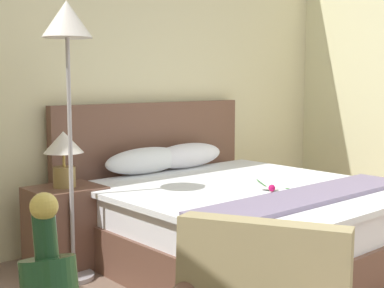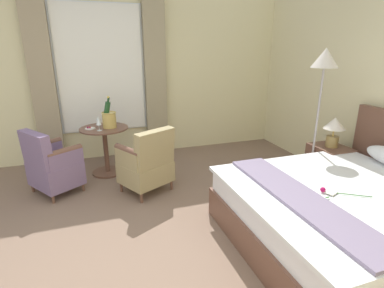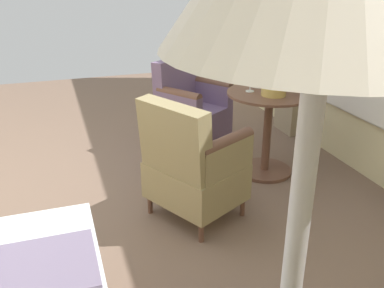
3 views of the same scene
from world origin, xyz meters
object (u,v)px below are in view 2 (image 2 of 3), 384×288
object	(u,v)px
armchair_facing_bed	(52,165)
armchair_by_window	(147,163)
bed	(352,211)
snack_plate	(90,128)
wine_glass_near_bucket	(98,119)
wine_glass_near_edge	(99,123)
bedside_lamp	(334,128)
champagne_bucket	(109,118)
side_table_round	(106,147)
floor_lamp_brass	(323,73)
nightstand	(328,167)

from	to	relation	value
armchair_facing_bed	armchair_by_window	bearing A→B (deg)	71.98
bed	snack_plate	size ratio (longest dim) A/B	14.62
wine_glass_near_bucket	wine_glass_near_edge	xyz separation A→B (m)	(0.34, -0.01, 0.02)
bedside_lamp	champagne_bucket	size ratio (longest dim) A/B	0.85
bed	armchair_by_window	xyz separation A→B (m)	(-1.71, -1.70, 0.09)
side_table_round	wine_glass_near_edge	distance (m)	0.45
bed	side_table_round	xyz separation A→B (m)	(-2.54, -2.18, 0.10)
floor_lamp_brass	champagne_bucket	bearing A→B (deg)	-118.91
champagne_bucket	wine_glass_near_bucket	xyz separation A→B (m)	(-0.20, -0.15, -0.05)
floor_lamp_brass	snack_plate	size ratio (longest dim) A/B	12.42
floor_lamp_brass	armchair_by_window	bearing A→B (deg)	-105.24
bed	armchair_facing_bed	bearing A→B (deg)	-125.90
floor_lamp_brass	armchair_facing_bed	bearing A→B (deg)	-106.24
bedside_lamp	side_table_round	xyz separation A→B (m)	(-1.49, -2.85, -0.43)
nightstand	snack_plate	xyz separation A→B (m)	(-1.48, -3.05, 0.44)
bedside_lamp	champagne_bucket	xyz separation A→B (m)	(-1.47, -2.77, 0.02)
side_table_round	armchair_by_window	world-z (taller)	armchair_by_window
floor_lamp_brass	wine_glass_near_bucket	distance (m)	3.21
champagne_bucket	snack_plate	bearing A→B (deg)	-92.31
wine_glass_near_bucket	armchair_facing_bed	distance (m)	1.01
side_table_round	wine_glass_near_edge	bearing A→B (deg)	-25.10
wine_glass_near_edge	snack_plate	bearing A→B (deg)	-138.81
nightstand	side_table_round	bearing A→B (deg)	-117.58
bedside_lamp	armchair_facing_bed	distance (m)	3.74
floor_lamp_brass	wine_glass_near_edge	bearing A→B (deg)	-115.24
nightstand	wine_glass_near_bucket	size ratio (longest dim) A/B	4.13
side_table_round	armchair_facing_bed	size ratio (longest dim) A/B	0.83
bedside_lamp	armchair_facing_bed	xyz separation A→B (m)	(-1.04, -3.56, -0.47)
bedside_lamp	floor_lamp_brass	world-z (taller)	floor_lamp_brass
bedside_lamp	champagne_bucket	distance (m)	3.14
snack_plate	side_table_round	bearing A→B (deg)	91.65
bedside_lamp	snack_plate	bearing A→B (deg)	-115.96
nightstand	bed	bearing A→B (deg)	-32.71
wine_glass_near_edge	champagne_bucket	bearing A→B (deg)	130.83
side_table_round	wine_glass_near_bucket	bearing A→B (deg)	-161.20
floor_lamp_brass	wine_glass_near_bucket	size ratio (longest dim) A/B	12.95
wine_glass_near_edge	armchair_facing_bed	bearing A→B (deg)	-65.10
bed	armchair_by_window	distance (m)	2.41
side_table_round	champagne_bucket	distance (m)	0.46
snack_plate	armchair_facing_bed	distance (m)	0.76
nightstand	snack_plate	distance (m)	3.42
wine_glass_near_edge	snack_plate	xyz separation A→B (m)	(-0.14, -0.13, -0.11)
snack_plate	armchair_by_window	distance (m)	1.12
nightstand	armchair_facing_bed	size ratio (longest dim) A/B	0.68
snack_plate	armchair_by_window	size ratio (longest dim) A/B	0.17
wine_glass_near_bucket	armchair_by_window	xyz separation A→B (m)	(1.02, 0.54, -0.42)
nightstand	bedside_lamp	size ratio (longest dim) A/B	1.48
bed	floor_lamp_brass	world-z (taller)	floor_lamp_brass
snack_plate	wine_glass_near_bucket	bearing A→B (deg)	145.37
bedside_lamp	champagne_bucket	world-z (taller)	champagne_bucket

